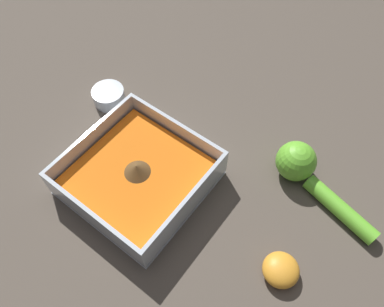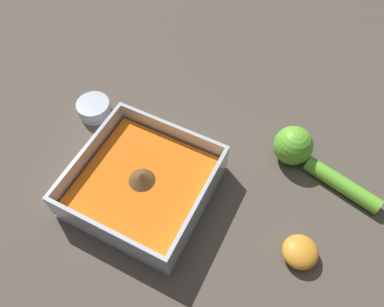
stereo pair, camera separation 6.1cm
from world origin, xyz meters
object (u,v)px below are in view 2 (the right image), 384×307
object	(u,v)px
spice_bowl	(94,109)
lemon_half	(300,252)
lemon_squeezer	(304,154)
square_dish	(143,185)

from	to	relation	value
spice_bowl	lemon_half	distance (m)	0.43
spice_bowl	lemon_squeezer	xyz separation A→B (m)	(-0.38, -0.07, 0.01)
square_dish	lemon_half	xyz separation A→B (m)	(-0.26, -0.01, -0.01)
spice_bowl	square_dish	bearing A→B (deg)	148.95
square_dish	lemon_squeezer	xyz separation A→B (m)	(-0.21, -0.17, 0.01)
square_dish	lemon_half	size ratio (longest dim) A/B	3.86
square_dish	spice_bowl	xyz separation A→B (m)	(0.17, -0.10, -0.01)
spice_bowl	lemon_squeezer	bearing A→B (deg)	-169.98
square_dish	spice_bowl	bearing A→B (deg)	-31.05
square_dish	lemon_half	distance (m)	0.26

